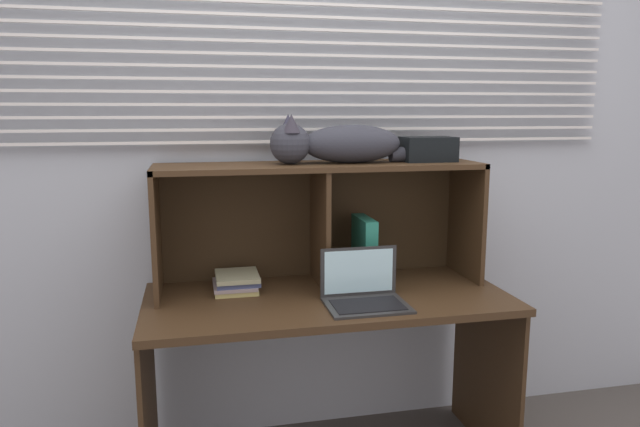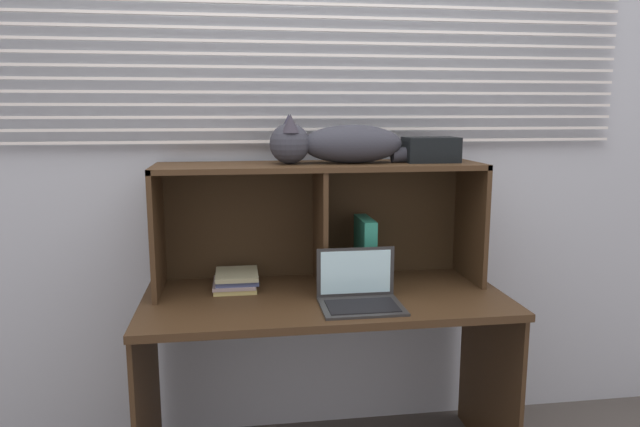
% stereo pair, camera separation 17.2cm
% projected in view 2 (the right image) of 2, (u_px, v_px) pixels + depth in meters
% --- Properties ---
extents(back_panel_with_blinds, '(4.40, 0.08, 2.50)m').
position_uv_depth(back_panel_with_blinds, '(313.00, 161.00, 2.61)').
color(back_panel_with_blinds, '#AAB1BA').
rests_on(back_panel_with_blinds, ground).
extents(desk, '(1.45, 0.66, 0.75)m').
position_uv_depth(desk, '(325.00, 330.00, 2.36)').
color(desk, '#3C2817').
rests_on(desk, ground).
extents(hutch_shelf_unit, '(1.35, 0.34, 0.52)m').
position_uv_depth(hutch_shelf_unit, '(319.00, 201.00, 2.46)').
color(hutch_shelf_unit, '#3C2817').
rests_on(hutch_shelf_unit, desk).
extents(cat, '(0.77, 0.18, 0.20)m').
position_uv_depth(cat, '(339.00, 144.00, 2.39)').
color(cat, '#2E3038').
rests_on(cat, hutch_shelf_unit).
extents(laptop, '(0.31, 0.24, 0.21)m').
position_uv_depth(laptop, '(359.00, 294.00, 2.22)').
color(laptop, '#2A2A2A').
rests_on(laptop, desk).
extents(binder_upright, '(0.05, 0.22, 0.28)m').
position_uv_depth(binder_upright, '(365.00, 251.00, 2.49)').
color(binder_upright, '#28826A').
rests_on(binder_upright, desk).
extents(book_stack, '(0.19, 0.21, 0.07)m').
position_uv_depth(book_stack, '(236.00, 280.00, 2.42)').
color(book_stack, tan).
rests_on(book_stack, desk).
extents(storage_box, '(0.22, 0.14, 0.11)m').
position_uv_depth(storage_box, '(431.00, 150.00, 2.45)').
color(storage_box, black).
rests_on(storage_box, hutch_shelf_unit).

